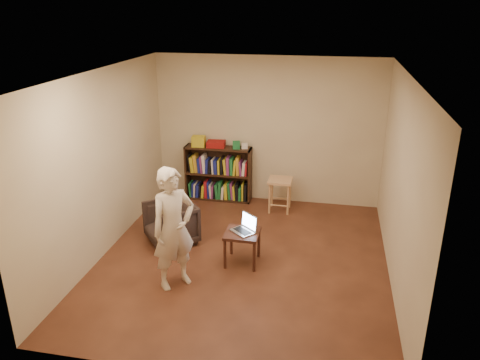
% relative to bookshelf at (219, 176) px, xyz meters
% --- Properties ---
extents(floor, '(4.50, 4.50, 0.00)m').
position_rel_bookshelf_xyz_m(floor, '(0.86, -2.09, -0.44)').
color(floor, '#412115').
rests_on(floor, ground).
extents(ceiling, '(4.50, 4.50, 0.00)m').
position_rel_bookshelf_xyz_m(ceiling, '(0.86, -2.09, 2.16)').
color(ceiling, silver).
rests_on(ceiling, wall_back).
extents(wall_back, '(4.00, 0.00, 4.00)m').
position_rel_bookshelf_xyz_m(wall_back, '(0.86, 0.16, 0.86)').
color(wall_back, beige).
rests_on(wall_back, floor).
extents(wall_left, '(0.00, 4.50, 4.50)m').
position_rel_bookshelf_xyz_m(wall_left, '(-1.14, -2.09, 0.86)').
color(wall_left, beige).
rests_on(wall_left, floor).
extents(wall_right, '(0.00, 4.50, 4.50)m').
position_rel_bookshelf_xyz_m(wall_right, '(2.86, -2.09, 0.86)').
color(wall_right, beige).
rests_on(wall_right, floor).
extents(bookshelf, '(1.20, 0.30, 1.00)m').
position_rel_bookshelf_xyz_m(bookshelf, '(0.00, 0.00, 0.00)').
color(bookshelf, black).
rests_on(bookshelf, floor).
extents(box_yellow, '(0.24, 0.19, 0.19)m').
position_rel_bookshelf_xyz_m(box_yellow, '(-0.35, -0.04, 0.66)').
color(box_yellow, gold).
rests_on(box_yellow, bookshelf).
extents(red_cloth, '(0.34, 0.26, 0.11)m').
position_rel_bookshelf_xyz_m(red_cloth, '(-0.04, -0.00, 0.61)').
color(red_cloth, maroon).
rests_on(red_cloth, bookshelf).
extents(box_green, '(0.15, 0.15, 0.13)m').
position_rel_bookshelf_xyz_m(box_green, '(0.34, -0.03, 0.62)').
color(box_green, '#1E7239').
rests_on(box_green, bookshelf).
extents(box_white, '(0.13, 0.13, 0.09)m').
position_rel_bookshelf_xyz_m(box_white, '(0.48, 0.01, 0.60)').
color(box_white, white).
rests_on(box_white, bookshelf).
extents(stool, '(0.40, 0.40, 0.58)m').
position_rel_bookshelf_xyz_m(stool, '(1.17, -0.30, 0.03)').
color(stool, tan).
rests_on(stool, floor).
extents(armchair, '(0.96, 0.96, 0.63)m').
position_rel_bookshelf_xyz_m(armchair, '(-0.31, -1.78, -0.12)').
color(armchair, '#312620').
rests_on(armchair, floor).
extents(side_table, '(0.46, 0.46, 0.47)m').
position_rel_bookshelf_xyz_m(side_table, '(0.86, -2.16, -0.04)').
color(side_table, '#321810').
rests_on(side_table, floor).
extents(laptop, '(0.40, 0.39, 0.24)m').
position_rel_bookshelf_xyz_m(laptop, '(0.90, -2.12, 0.09)').
color(laptop, '#AEAFB3').
rests_on(laptop, side_table).
extents(person, '(0.67, 0.69, 1.59)m').
position_rel_bookshelf_xyz_m(person, '(0.13, -2.85, 0.36)').
color(person, beige).
rests_on(person, floor).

